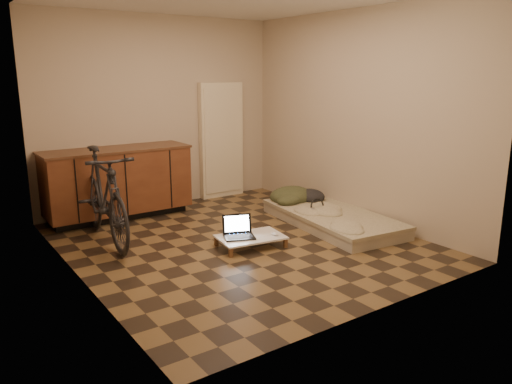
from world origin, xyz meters
TOP-DOWN VIEW (x-y plane):
  - room_shell at (0.00, 0.00)m, footprint 3.50×4.00m
  - cabinets at (-0.75, 1.70)m, footprint 1.84×0.62m
  - appliance_panel at (0.95, 1.94)m, footprint 0.70×0.10m
  - bicycle at (-1.20, 0.88)m, footprint 0.64×1.81m
  - futon at (1.30, -0.11)m, footprint 1.12×1.99m
  - clothing_pile at (1.33, 0.63)m, footprint 0.70×0.61m
  - headphones at (1.16, 0.01)m, footprint 0.24×0.22m
  - lap_desk at (0.02, -0.19)m, footprint 0.76×0.55m
  - laptop at (-0.09, -0.12)m, footprint 0.40×0.38m
  - mouse at (0.26, -0.32)m, footprint 0.08×0.12m

SIDE VIEW (x-z plane):
  - futon at x=1.30m, z-range 0.00..0.16m
  - lap_desk at x=0.02m, z-range 0.04..0.16m
  - mouse at x=0.26m, z-range 0.12..0.15m
  - laptop at x=-0.09m, z-range 0.06..0.28m
  - headphones at x=1.16m, z-range 0.16..0.31m
  - clothing_pile at x=1.33m, z-range 0.16..0.42m
  - cabinets at x=-0.75m, z-range 0.01..0.92m
  - bicycle at x=-1.20m, z-range 0.00..1.15m
  - appliance_panel at x=0.95m, z-range 0.00..1.70m
  - room_shell at x=0.00m, z-range 0.00..2.60m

